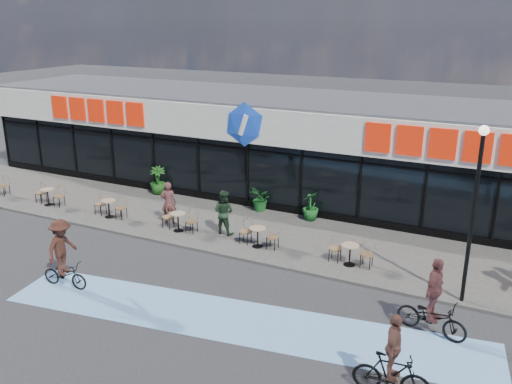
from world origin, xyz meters
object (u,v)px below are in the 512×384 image
potted_plant_right (261,199)px  patron_right (224,212)px  lamp_post (475,201)px  cyclist_a (392,364)px  potted_plant_mid (310,206)px  cyclist_b (433,307)px  potted_plant_left (158,180)px  patron_left (169,203)px

potted_plant_right → patron_right: bearing=-93.4°
lamp_post → cyclist_a: bearing=-101.0°
potted_plant_mid → cyclist_b: (5.86, -6.39, 0.12)m
lamp_post → potted_plant_mid: lamp_post is taller
patron_right → potted_plant_right: bearing=-92.8°
potted_plant_mid → patron_right: 3.80m
cyclist_a → potted_plant_left: bearing=144.5°
patron_right → cyclist_a: 10.22m
potted_plant_mid → patron_right: bearing=-130.8°
patron_right → cyclist_a: cyclist_a is taller
potted_plant_left → cyclist_b: cyclist_b is taller
patron_left → potted_plant_mid: bearing=-173.8°
potted_plant_right → cyclist_a: (7.75, -9.38, 0.16)m
cyclist_a → patron_left: bearing=148.4°
potted_plant_mid → cyclist_b: 8.67m
potted_plant_right → patron_left: (-2.71, -2.95, 0.33)m
cyclist_a → cyclist_b: bearing=82.1°
potted_plant_left → lamp_post: bearing=-17.1°
cyclist_a → patron_right: bearing=140.8°
lamp_post → potted_plant_right: (-8.72, 4.36, -2.58)m
potted_plant_mid → patron_left: bearing=-150.0°
patron_left → cyclist_b: cyclist_b is taller
cyclist_a → cyclist_b: 2.97m
potted_plant_right → patron_left: bearing=-132.5°
potted_plant_mid → lamp_post: bearing=-33.8°
potted_plant_right → potted_plant_left: bearing=-179.7°
potted_plant_left → cyclist_b: size_ratio=0.60×
potted_plant_mid → cyclist_b: bearing=-47.5°
cyclist_a → lamp_post: bearing=79.0°
patron_right → cyclist_b: (8.33, -3.52, -0.16)m
cyclist_a → cyclist_b: cyclist_b is taller
patron_left → cyclist_b: 11.42m
patron_left → cyclist_a: bearing=124.6°
potted_plant_left → patron_right: bearing=-29.1°
potted_plant_right → patron_right: patron_right is taller
cyclist_b → patron_left: bearing=162.2°
potted_plant_left → patron_left: (2.68, -2.93, 0.21)m
potted_plant_mid → patron_left: size_ratio=0.69×
patron_left → patron_right: 2.53m
potted_plant_right → patron_left: size_ratio=0.62×
cyclist_a → cyclist_b: (0.41, 2.94, 0.01)m
lamp_post → potted_plant_right: lamp_post is taller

